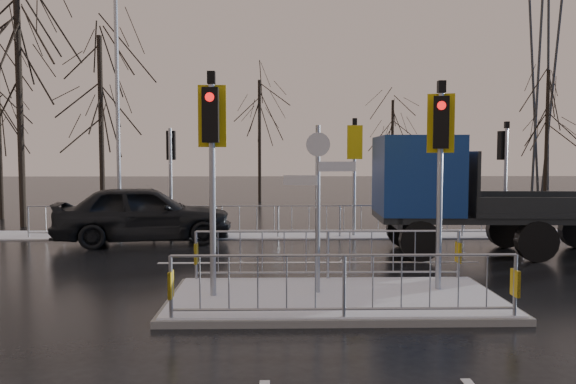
{
  "coord_description": "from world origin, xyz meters",
  "views": [
    {
      "loc": [
        -1.06,
        -10.0,
        2.68
      ],
      "look_at": [
        -0.78,
        3.27,
        1.8
      ],
      "focal_mm": 35.0,
      "sensor_mm": 36.0,
      "label": 1
    }
  ],
  "objects_px": {
    "flatbed_truck": "(453,192)",
    "street_lamp_left": "(120,102)",
    "traffic_island": "(334,281)",
    "car_far_lane": "(144,214)"
  },
  "relations": [
    {
      "from": "flatbed_truck",
      "to": "car_far_lane",
      "type": "bearing_deg",
      "value": 166.7
    },
    {
      "from": "flatbed_truck",
      "to": "street_lamp_left",
      "type": "height_order",
      "value": "street_lamp_left"
    },
    {
      "from": "flatbed_truck",
      "to": "street_lamp_left",
      "type": "relative_size",
      "value": 0.85
    },
    {
      "from": "flatbed_truck",
      "to": "street_lamp_left",
      "type": "xyz_separation_m",
      "value": [
        -10.12,
        4.53,
        2.8
      ]
    },
    {
      "from": "street_lamp_left",
      "to": "flatbed_truck",
      "type": "bearing_deg",
      "value": -24.11
    },
    {
      "from": "car_far_lane",
      "to": "flatbed_truck",
      "type": "relative_size",
      "value": 0.75
    },
    {
      "from": "traffic_island",
      "to": "flatbed_truck",
      "type": "relative_size",
      "value": 0.86
    },
    {
      "from": "traffic_island",
      "to": "street_lamp_left",
      "type": "distance_m",
      "value": 12.17
    },
    {
      "from": "traffic_island",
      "to": "car_far_lane",
      "type": "bearing_deg",
      "value": 125.78
    },
    {
      "from": "flatbed_truck",
      "to": "street_lamp_left",
      "type": "bearing_deg",
      "value": 155.89
    }
  ]
}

